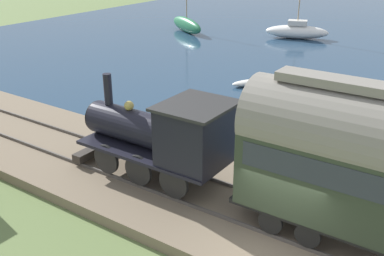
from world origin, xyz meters
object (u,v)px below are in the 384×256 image
at_px(sailboat_white, 297,31).
at_px(sailboat_green, 187,25).
at_px(rowboat_off_pier, 251,83).
at_px(steam_locomotive, 166,133).
at_px(rowboat_near_shore, 341,129).

bearing_deg(sailboat_white, sailboat_green, 88.27).
relative_size(sailboat_white, rowboat_off_pier, 2.92).
height_order(sailboat_green, sailboat_white, sailboat_white).
height_order(steam_locomotive, rowboat_off_pier, steam_locomotive).
height_order(sailboat_green, rowboat_near_shore, sailboat_green).
distance_m(steam_locomotive, rowboat_near_shore, 9.79).
distance_m(sailboat_green, sailboat_white, 10.73).
bearing_deg(sailboat_green, sailboat_white, -40.99).
xyz_separation_m(steam_locomotive, rowboat_off_pier, (13.26, 3.37, -2.11)).
xyz_separation_m(steam_locomotive, rowboat_near_shore, (8.84, -3.67, -2.05)).
relative_size(steam_locomotive, rowboat_off_pier, 2.44).
bearing_deg(steam_locomotive, rowboat_off_pier, 14.26).
bearing_deg(rowboat_near_shore, sailboat_green, 42.15).
height_order(sailboat_white, rowboat_near_shore, sailboat_white).
relative_size(steam_locomotive, rowboat_near_shore, 3.15).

